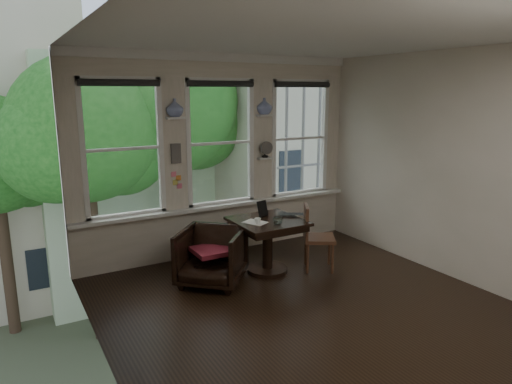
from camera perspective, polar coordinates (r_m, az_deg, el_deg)
ground at (r=5.52m, az=6.12°, el=-14.05°), size 4.50×4.50×0.00m
ceiling at (r=4.98m, az=6.95°, el=18.62°), size 4.50×4.50×0.00m
wall_back at (r=6.95m, az=-4.54°, el=4.48°), size 4.50×0.00×4.50m
wall_front at (r=3.54m, az=28.62°, el=-4.78°), size 4.50×0.00×4.50m
wall_left at (r=4.15m, az=-19.44°, el=-1.61°), size 0.00×4.50×4.50m
wall_right at (r=6.61m, az=22.47°, el=3.17°), size 0.00×4.50×4.50m
window_left at (r=6.45m, az=-16.34°, el=5.19°), size 1.10×0.12×1.90m
window_center at (r=6.93m, az=-4.57°, el=6.12°), size 1.10×0.12×1.90m
window_right at (r=7.66m, az=5.34°, el=6.71°), size 1.10×0.12×1.90m
shelf_left at (r=6.53m, az=-10.08°, el=9.11°), size 0.26×0.16×0.03m
shelf_right at (r=7.15m, az=1.05°, el=9.57°), size 0.26×0.16×0.03m
intercom at (r=6.60m, az=-10.01°, el=4.79°), size 0.14×0.06×0.28m
sticky_notes at (r=6.66m, az=-9.91°, el=1.81°), size 0.16×0.01×0.24m
desk_fan at (r=7.18m, az=1.12°, el=5.02°), size 0.20×0.20×0.24m
vase_left at (r=6.52m, az=-10.13°, el=10.33°), size 0.24×0.24×0.25m
vase_right at (r=7.14m, az=1.06°, el=10.68°), size 0.24×0.24×0.25m
table at (r=6.33m, az=1.44°, el=-6.77°), size 0.90×0.90×0.75m
armchair_left at (r=5.99m, az=-5.58°, el=-8.03°), size 1.13×1.13×0.74m
cushion_red at (r=5.96m, az=-5.60°, el=-7.31°), size 0.45×0.45×0.06m
side_chair_right at (r=6.46m, az=7.91°, el=-5.68°), size 0.58×0.58×0.92m
laptop at (r=6.39m, az=4.39°, el=-2.96°), size 0.42×0.39×0.03m
mug at (r=6.01m, az=0.21°, el=-3.66°), size 0.11×0.11×0.08m
drinking_glass at (r=6.00m, az=2.73°, el=-3.60°), size 0.14×0.14×0.10m
tablet at (r=6.37m, az=0.82°, el=-2.08°), size 0.17×0.11×0.22m
papers at (r=6.10m, az=-0.09°, el=-3.81°), size 0.33×0.37×0.00m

